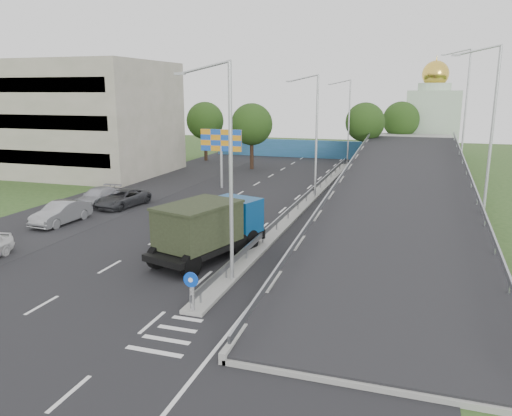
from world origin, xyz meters
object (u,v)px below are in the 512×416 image
at_px(lamp_post_far, 348,118).
at_px(church, 432,117).
at_px(sign_bollard, 192,291).
at_px(dump_truck, 209,227).
at_px(lamp_post_near, 227,162).
at_px(parked_car_b, 61,213).
at_px(parked_car_c, 123,198).
at_px(billboard, 221,144).
at_px(lamp_post_mid, 314,130).
at_px(parked_car_d, 97,197).

distance_m(lamp_post_far, church, 17.15).
distance_m(sign_bollard, dump_truck, 7.24).
height_order(lamp_post_near, lamp_post_far, same).
relative_size(parked_car_b, parked_car_c, 0.95).
xyz_separation_m(lamp_post_near, billboard, (-9.11, 22.00, -1.62)).
bearing_deg(parked_car_b, church, 65.53).
distance_m(lamp_post_near, parked_car_c, 19.09).
xyz_separation_m(lamp_post_mid, parked_car_c, (-13.65, -7.67, -5.13)).
bearing_deg(sign_bollard, lamp_post_far, 89.86).
distance_m(lamp_post_mid, lamp_post_far, 20.00).
distance_m(lamp_post_far, dump_truck, 37.24).
bearing_deg(lamp_post_near, church, 79.62).
bearing_deg(parked_car_c, lamp_post_near, -33.85).
xyz_separation_m(lamp_post_mid, church, (9.89, 34.00, -0.50)).
distance_m(lamp_post_near, lamp_post_mid, 20.00).
xyz_separation_m(lamp_post_near, parked_car_b, (-14.83, 6.56, -5.04)).
bearing_deg(lamp_post_far, church, 54.76).
xyz_separation_m(sign_bollard, parked_car_d, (-15.90, 16.19, -0.36)).
height_order(church, dump_truck, church).
distance_m(church, parked_car_d, 49.26).
bearing_deg(lamp_post_far, parked_car_c, -116.25).
height_order(lamp_post_near, church, church).
xyz_separation_m(lamp_post_mid, parked_car_d, (-16.01, -7.64, -5.13)).
distance_m(lamp_post_near, billboard, 23.87).
xyz_separation_m(billboard, parked_car_d, (-6.90, -9.64, -3.51)).
relative_size(sign_bollard, parked_car_b, 0.36).
xyz_separation_m(lamp_post_far, billboard, (-9.11, -18.00, -1.62)).
xyz_separation_m(billboard, dump_truck, (6.86, -18.95, -2.41)).
bearing_deg(dump_truck, sign_bollard, -56.08).
distance_m(lamp_post_near, parked_car_d, 20.87).
distance_m(church, dump_truck, 52.50).
xyz_separation_m(lamp_post_near, parked_car_d, (-16.01, 12.36, -5.13)).
bearing_deg(billboard, sign_bollard, -70.79).
bearing_deg(lamp_post_far, billboard, -116.84).
bearing_deg(lamp_post_near, parked_car_c, 137.90).
distance_m(dump_truck, parked_car_d, 16.66).
xyz_separation_m(lamp_post_mid, dump_truck, (-2.25, -16.95, -4.03)).
relative_size(lamp_post_mid, lamp_post_far, 1.00).
bearing_deg(parked_car_c, parked_car_d, -172.53).
bearing_deg(lamp_post_mid, lamp_post_near, -90.00).
bearing_deg(billboard, parked_car_c, -115.13).
xyz_separation_m(church, billboard, (-19.00, -32.00, -1.12)).
bearing_deg(parked_car_d, church, 58.83).
bearing_deg(church, sign_bollard, -99.81).
xyz_separation_m(lamp_post_mid, parked_car_b, (-14.83, -13.44, -5.04)).
bearing_deg(church, lamp_post_far, -125.24).
bearing_deg(sign_bollard, dump_truck, 107.29).
bearing_deg(church, lamp_post_mid, -106.22).
xyz_separation_m(lamp_post_near, lamp_post_far, (0.00, 40.00, 0.00)).
xyz_separation_m(sign_bollard, dump_truck, (-2.14, 6.87, 0.74)).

